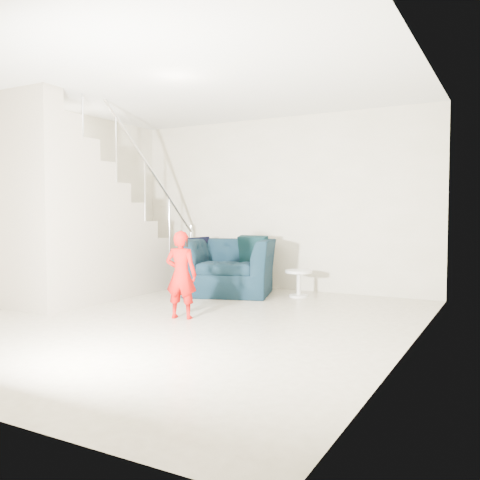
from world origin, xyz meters
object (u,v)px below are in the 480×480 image
side_table (299,279)px  staircase (82,231)px  toddler (181,275)px  armchair (230,267)px

side_table → staircase: size_ratio=0.11×
staircase → toddler: bearing=-12.5°
toddler → staircase: (-1.98, 0.44, 0.45)m
armchair → toddler: toddler is taller
armchair → staircase: size_ratio=0.35×
toddler → side_table: 2.14m
side_table → toddler: bearing=-106.9°
armchair → toddler: 1.85m
staircase → armchair: bearing=40.7°
armchair → side_table: armchair is taller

